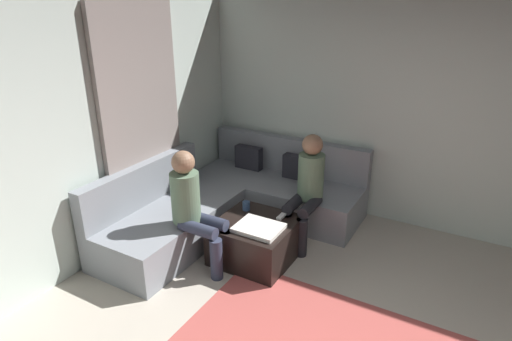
{
  "coord_description": "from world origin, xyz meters",
  "views": [
    {
      "loc": [
        0.38,
        -1.91,
        2.5
      ],
      "look_at": [
        -1.63,
        1.63,
        0.85
      ],
      "focal_mm": 29.74,
      "sensor_mm": 36.0,
      "label": 1
    }
  ],
  "objects_px": {
    "coffee_mug": "(246,206)",
    "person_on_couch_back": "(307,186)",
    "person_on_couch_side": "(194,206)",
    "sectional_couch": "(233,201)",
    "game_remote": "(282,216)",
    "ottoman": "(256,240)"
  },
  "relations": [
    {
      "from": "ottoman",
      "to": "person_on_couch_side",
      "type": "relative_size",
      "value": 0.63
    },
    {
      "from": "game_remote",
      "to": "coffee_mug",
      "type": "bearing_deg",
      "value": -174.29
    },
    {
      "from": "coffee_mug",
      "to": "person_on_couch_side",
      "type": "distance_m",
      "value": 0.65
    },
    {
      "from": "sectional_couch",
      "to": "person_on_couch_back",
      "type": "relative_size",
      "value": 2.12
    },
    {
      "from": "coffee_mug",
      "to": "game_remote",
      "type": "height_order",
      "value": "coffee_mug"
    },
    {
      "from": "person_on_couch_back",
      "to": "person_on_couch_side",
      "type": "xyz_separation_m",
      "value": [
        -0.75,
        -0.97,
        0.0
      ]
    },
    {
      "from": "ottoman",
      "to": "coffee_mug",
      "type": "distance_m",
      "value": 0.38
    },
    {
      "from": "sectional_couch",
      "to": "coffee_mug",
      "type": "distance_m",
      "value": 0.55
    },
    {
      "from": "sectional_couch",
      "to": "person_on_couch_back",
      "type": "xyz_separation_m",
      "value": [
        0.9,
        0.06,
        0.38
      ]
    },
    {
      "from": "coffee_mug",
      "to": "person_on_couch_side",
      "type": "bearing_deg",
      "value": -112.4
    },
    {
      "from": "person_on_couch_back",
      "to": "person_on_couch_side",
      "type": "bearing_deg",
      "value": 52.24
    },
    {
      "from": "sectional_couch",
      "to": "game_remote",
      "type": "height_order",
      "value": "sectional_couch"
    },
    {
      "from": "ottoman",
      "to": "game_remote",
      "type": "relative_size",
      "value": 5.07
    },
    {
      "from": "coffee_mug",
      "to": "person_on_couch_back",
      "type": "bearing_deg",
      "value": 37.57
    },
    {
      "from": "game_remote",
      "to": "person_on_couch_back",
      "type": "relative_size",
      "value": 0.12
    },
    {
      "from": "person_on_couch_back",
      "to": "person_on_couch_side",
      "type": "distance_m",
      "value": 1.23
    },
    {
      "from": "ottoman",
      "to": "person_on_couch_side",
      "type": "bearing_deg",
      "value": -139.1
    },
    {
      "from": "person_on_couch_back",
      "to": "person_on_couch_side",
      "type": "height_order",
      "value": "same"
    },
    {
      "from": "coffee_mug",
      "to": "person_on_couch_side",
      "type": "relative_size",
      "value": 0.08
    },
    {
      "from": "coffee_mug",
      "to": "person_on_couch_back",
      "type": "xyz_separation_m",
      "value": [
        0.52,
        0.4,
        0.19
      ]
    },
    {
      "from": "game_remote",
      "to": "person_on_couch_back",
      "type": "xyz_separation_m",
      "value": [
        0.12,
        0.36,
        0.23
      ]
    },
    {
      "from": "person_on_couch_side",
      "to": "ottoman",
      "type": "bearing_deg",
      "value": 130.9
    }
  ]
}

